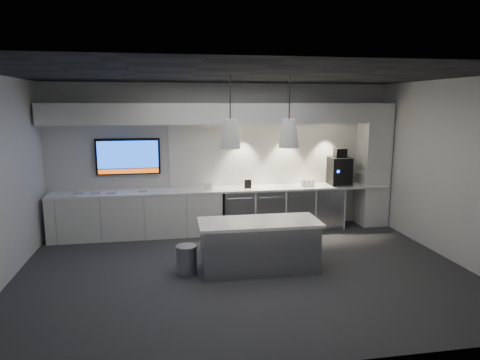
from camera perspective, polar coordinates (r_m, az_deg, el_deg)
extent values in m
plane|color=#2F2F31|center=(6.83, 0.65, -12.14)|extent=(7.00, 7.00, 0.00)
plane|color=black|center=(6.34, 0.70, 13.84)|extent=(7.00, 7.00, 0.00)
plane|color=silver|center=(8.86, -2.30, 3.07)|extent=(7.00, 0.00, 7.00)
plane|color=silver|center=(4.04, 7.21, -5.61)|extent=(7.00, 0.00, 7.00)
plane|color=silver|center=(7.85, 26.69, 1.06)|extent=(0.00, 7.00, 7.00)
cube|color=white|center=(8.64, -1.98, -1.28)|extent=(6.80, 0.65, 0.04)
cube|color=white|center=(8.69, -13.51, -4.55)|extent=(3.30, 0.63, 0.86)
cube|color=#919499|center=(8.78, -0.34, -4.13)|extent=(0.60, 0.61, 0.85)
cube|color=#919499|center=(8.90, 3.67, -3.95)|extent=(0.60, 0.61, 0.85)
cube|color=#919499|center=(9.07, 7.55, -3.76)|extent=(0.60, 0.61, 0.85)
cube|color=#919499|center=(9.27, 11.27, -3.56)|extent=(0.60, 0.61, 0.85)
cube|color=white|center=(9.07, 5.27, 3.52)|extent=(4.60, 0.03, 1.30)
cube|color=white|center=(8.50, -2.07, 8.85)|extent=(6.90, 0.60, 0.40)
cube|color=white|center=(9.57, 17.34, 1.93)|extent=(0.55, 0.55, 2.60)
cube|color=black|center=(8.76, -14.69, 3.06)|extent=(1.25, 0.06, 0.72)
cube|color=blue|center=(8.72, -14.72, 3.29)|extent=(1.17, 0.00, 0.54)
cube|color=#D04C0C|center=(8.76, -14.62, 1.15)|extent=(1.17, 0.00, 0.09)
cube|color=#919499|center=(6.79, 2.54, -8.90)|extent=(1.80, 0.74, 0.75)
cube|color=white|center=(6.67, 2.57, -5.66)|extent=(1.89, 0.83, 0.04)
cylinder|color=#919499|center=(6.73, -7.15, -10.52)|extent=(0.42, 0.42, 0.45)
cube|color=black|center=(9.27, 13.11, 1.18)|extent=(0.45, 0.50, 0.58)
cube|color=black|center=(9.22, 13.21, 3.53)|extent=(0.24, 0.24, 0.19)
cube|color=#919499|center=(9.08, 13.67, -0.78)|extent=(0.33, 0.22, 0.03)
cube|color=black|center=(8.62, 1.05, -0.55)|extent=(0.14, 0.03, 0.18)
cube|color=white|center=(8.53, -4.26, -0.84)|extent=(0.18, 0.05, 0.14)
cube|color=#A4A4A4|center=(8.70, -20.75, -1.65)|extent=(0.20, 0.20, 0.02)
cube|color=#A4A4A4|center=(8.60, -18.65, -1.65)|extent=(0.17, 0.17, 0.02)
cube|color=#A4A4A4|center=(8.55, -16.67, -1.61)|extent=(0.17, 0.17, 0.02)
cube|color=#A4A4A4|center=(8.57, -12.83, -1.40)|extent=(0.16, 0.16, 0.02)
cone|color=white|center=(6.35, -1.31, 6.16)|extent=(0.30, 0.30, 0.43)
cylinder|color=black|center=(6.34, -1.33, 11.28)|extent=(0.02, 0.02, 0.70)
cone|color=white|center=(6.55, 6.52, 6.22)|extent=(0.30, 0.30, 0.43)
cylinder|color=black|center=(6.53, 6.62, 11.18)|extent=(0.02, 0.02, 0.70)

